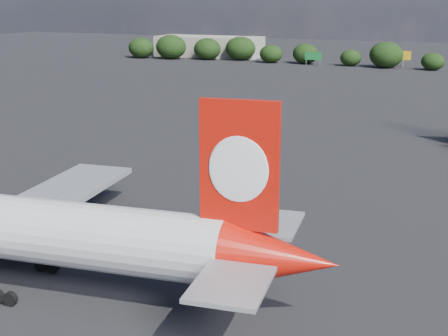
% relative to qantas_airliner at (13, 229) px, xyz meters
% --- Properties ---
extents(ground, '(500.00, 500.00, 0.00)m').
position_rel_qantas_airliner_xyz_m(ground, '(-3.15, 62.60, -5.12)').
color(ground, black).
rests_on(ground, ground).
extents(qantas_airliner, '(51.55, 49.09, 16.81)m').
position_rel_qantas_airliner_xyz_m(qantas_airliner, '(0.00, 0.00, 0.00)').
color(qantas_airliner, silver).
rests_on(qantas_airliner, ground).
extents(terminal_building, '(42.00, 16.00, 8.00)m').
position_rel_qantas_airliner_xyz_m(terminal_building, '(-68.15, 194.60, -1.12)').
color(terminal_building, gray).
rests_on(terminal_building, ground).
extents(highway_sign, '(6.00, 0.30, 4.50)m').
position_rel_qantas_airliner_xyz_m(highway_sign, '(-21.15, 178.60, -1.99)').
color(highway_sign, '#156A2B').
rests_on(highway_sign, ground).
extents(billboard_yellow, '(5.00, 0.30, 5.50)m').
position_rel_qantas_airliner_xyz_m(billboard_yellow, '(8.85, 184.60, -1.25)').
color(billboard_yellow, '#ECA715').
rests_on(billboard_yellow, ground).
extents(horizon_treeline, '(205.29, 15.91, 9.28)m').
position_rel_qantas_airliner_xyz_m(horizon_treeline, '(-1.08, 181.45, -1.12)').
color(horizon_treeline, black).
rests_on(horizon_treeline, ground).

